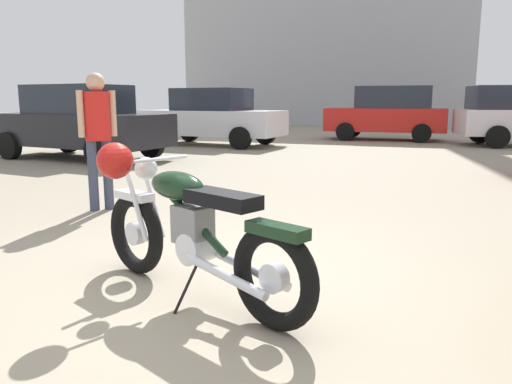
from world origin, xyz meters
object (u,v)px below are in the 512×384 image
(vintage_motorcycle, at_px, (187,227))
(blue_hatchback_right, at_px, (388,113))
(dark_sedan_left, at_px, (80,122))
(bystander, at_px, (98,127))
(white_estate_far, at_px, (212,117))

(vintage_motorcycle, relative_size, blue_hatchback_right, 0.49)
(dark_sedan_left, relative_size, blue_hatchback_right, 1.12)
(dark_sedan_left, bearing_deg, vintage_motorcycle, -39.76)
(blue_hatchback_right, bearing_deg, bystander, 78.90)
(bystander, xyz_separation_m, dark_sedan_left, (-3.68, 4.60, -0.18))
(white_estate_far, distance_m, blue_hatchback_right, 6.05)
(dark_sedan_left, height_order, white_estate_far, same)
(dark_sedan_left, bearing_deg, bystander, -41.92)
(white_estate_far, bearing_deg, blue_hatchback_right, -136.57)
(bystander, bearing_deg, white_estate_far, -34.62)
(vintage_motorcycle, height_order, blue_hatchback_right, blue_hatchback_right)
(dark_sedan_left, distance_m, blue_hatchback_right, 10.05)
(bystander, height_order, blue_hatchback_right, blue_hatchback_right)
(vintage_motorcycle, distance_m, blue_hatchback_right, 14.54)
(dark_sedan_left, xyz_separation_m, white_estate_far, (1.56, 4.13, 0.00))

